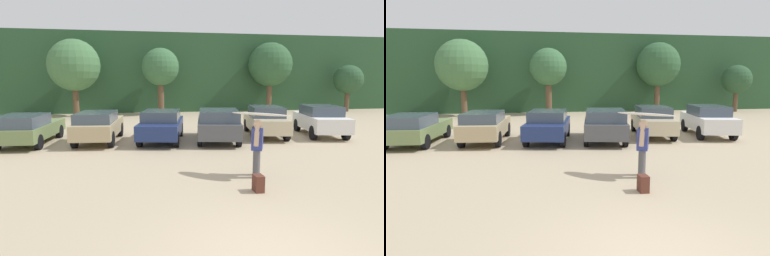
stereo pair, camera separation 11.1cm
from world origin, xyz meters
TOP-DOWN VIEW (x-y plane):
  - hillside_ridge at (0.00, 30.39)m, footprint 108.00×12.00m
  - tree_center_left at (-6.93, 22.13)m, footprint 4.03×4.03m
  - tree_far_right at (-0.14, 22.60)m, footprint 3.11×3.11m
  - tree_right at (9.72, 23.11)m, footprint 3.88×3.88m
  - tree_ridge_back at (16.98, 22.27)m, footprint 2.60×2.60m
  - parked_car_olive_green at (-7.08, 11.01)m, footprint 2.23×4.47m
  - parked_car_tan at (-3.95, 11.02)m, footprint 2.13×4.37m
  - parked_car_navy at (-0.99, 10.74)m, footprint 2.61×4.43m
  - parked_car_dark_gray at (1.70, 10.30)m, footprint 2.74×4.53m
  - parked_car_champagne at (4.53, 11.34)m, footprint 2.52×4.66m
  - parked_car_white at (7.45, 10.97)m, footprint 2.53×4.35m
  - person_adult at (1.46, 4.58)m, footprint 0.51×0.80m
  - surfboard_white at (1.53, 4.58)m, footprint 1.73×1.55m
  - backpack_dropped at (1.01, 3.27)m, footprint 0.24×0.34m

SIDE VIEW (x-z plane):
  - backpack_dropped at x=1.01m, z-range 0.00..0.45m
  - parked_car_olive_green at x=-7.08m, z-range 0.05..1.47m
  - parked_car_navy at x=-0.99m, z-range 0.05..1.54m
  - parked_car_tan at x=-3.95m, z-range 0.07..1.54m
  - parked_car_champagne at x=4.53m, z-range 0.04..1.61m
  - parked_car_dark_gray at x=1.70m, z-range 0.05..1.62m
  - parked_car_white at x=7.45m, z-range 0.05..1.65m
  - person_adult at x=1.46m, z-range 0.11..1.88m
  - surfboard_white at x=1.53m, z-range 1.85..2.01m
  - tree_ridge_back at x=16.98m, z-range 0.79..5.03m
  - hillside_ridge at x=0.00m, z-range 0.00..7.07m
  - tree_far_right at x=-0.14m, z-range 1.15..6.68m
  - tree_center_left at x=-6.93m, z-range 1.00..7.06m
  - tree_right at x=9.72m, z-range 1.14..7.34m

